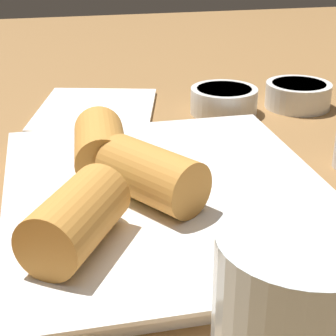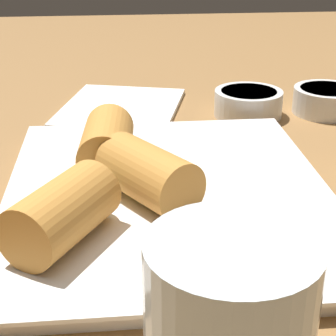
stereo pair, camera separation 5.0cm
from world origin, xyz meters
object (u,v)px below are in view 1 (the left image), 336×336
object	(u,v)px
serving_plate	(168,196)
dipping_bowl_near	(224,100)
napkin	(96,110)
dipping_bowl_far	(298,94)

from	to	relation	value
serving_plate	dipping_bowl_near	bearing A→B (deg)	151.39
napkin	dipping_bowl_far	bearing A→B (deg)	82.25
dipping_bowl_far	napkin	distance (cm)	24.53
napkin	dipping_bowl_near	bearing A→B (deg)	77.02
dipping_bowl_near	serving_plate	bearing A→B (deg)	-28.61
dipping_bowl_far	napkin	bearing A→B (deg)	-97.75
dipping_bowl_far	napkin	size ratio (longest dim) A/B	0.42
dipping_bowl_far	dipping_bowl_near	bearing A→B (deg)	-89.34
dipping_bowl_near	napkin	bearing A→B (deg)	-102.98
serving_plate	dipping_bowl_far	world-z (taller)	dipping_bowl_far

